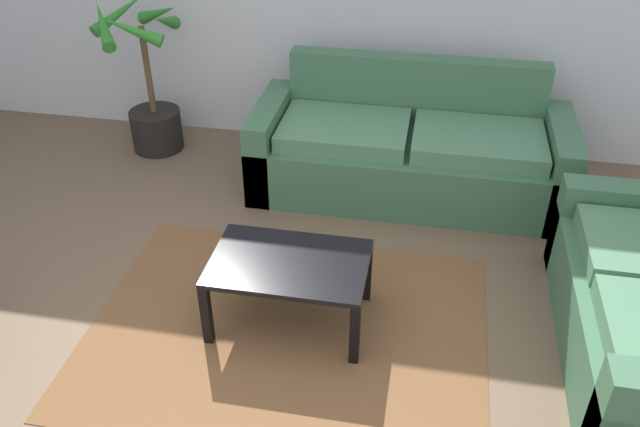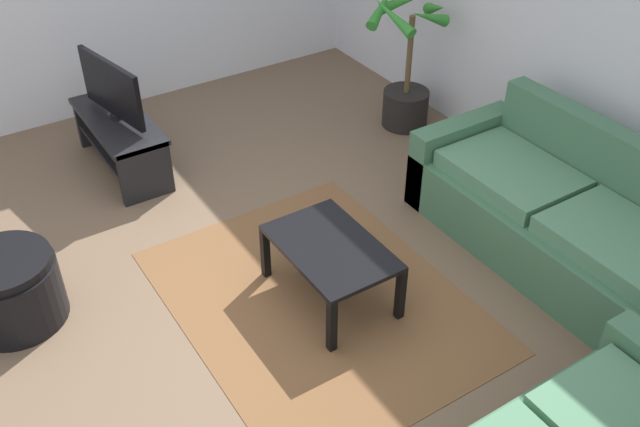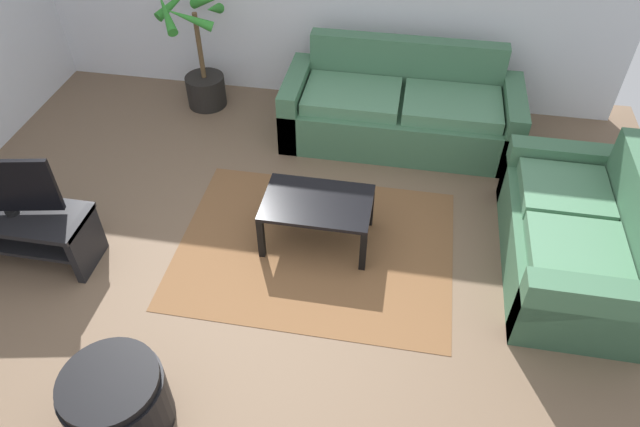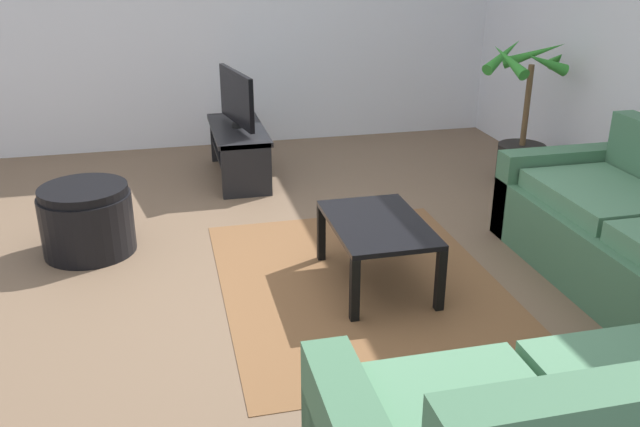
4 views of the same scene
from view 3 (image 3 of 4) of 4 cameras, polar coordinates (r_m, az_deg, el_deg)
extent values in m
plane|color=brown|center=(4.34, -6.22, -8.79)|extent=(6.60, 6.60, 0.00)
cube|color=#3F6B4C|center=(5.76, 7.84, 8.95)|extent=(2.24, 0.90, 0.42)
cube|color=#3F6B4C|center=(5.85, 8.55, 14.60)|extent=(1.88, 0.16, 0.48)
cube|color=#3F6B4C|center=(5.81, -2.38, 10.84)|extent=(0.18, 0.90, 0.62)
cube|color=#3F6B4C|center=(5.78, 18.22, 8.42)|extent=(0.18, 0.90, 0.62)
cube|color=#4F7F5D|center=(5.60, 3.19, 11.50)|extent=(0.90, 0.66, 0.12)
cube|color=#4F7F5D|center=(5.59, 12.93, 10.36)|extent=(0.90, 0.66, 0.12)
cube|color=#3F6B4C|center=(4.79, 23.21, -3.02)|extent=(0.90, 1.67, 0.42)
cube|color=#3F6B4C|center=(4.63, 29.09, 0.40)|extent=(0.16, 1.31, 0.48)
cube|color=#3F6B4C|center=(4.24, 24.84, -9.20)|extent=(0.90, 0.18, 0.62)
cube|color=#3F6B4C|center=(5.28, 22.51, 3.46)|extent=(0.90, 0.18, 0.62)
cube|color=#4F7F5D|center=(4.37, 24.07, -3.51)|extent=(0.66, 0.61, 0.12)
cube|color=#4F7F5D|center=(4.85, 23.03, 2.00)|extent=(0.66, 0.61, 0.12)
cube|color=black|center=(4.90, -27.99, -0.14)|extent=(1.10, 0.45, 0.04)
cube|color=black|center=(5.04, -27.14, -2.07)|extent=(1.02, 0.39, 0.03)
cube|color=black|center=(4.75, -22.09, -2.74)|extent=(0.06, 0.41, 0.46)
cube|color=teal|center=(4.74, -29.01, 2.57)|extent=(0.74, 0.15, 0.40)
cylinder|color=black|center=(4.87, -28.14, 0.20)|extent=(0.10, 0.10, 0.04)
cube|color=black|center=(4.48, -0.27, 1.07)|extent=(0.85, 0.56, 0.03)
cube|color=black|center=(4.52, -5.84, -2.44)|extent=(0.05, 0.05, 0.39)
cube|color=black|center=(4.41, 4.28, -3.73)|extent=(0.05, 0.05, 0.39)
cube|color=black|center=(4.87, -4.36, 1.76)|extent=(0.05, 0.05, 0.39)
cube|color=black|center=(4.77, 5.01, 0.65)|extent=(0.05, 0.05, 0.39)
cube|color=brown|center=(4.69, -0.47, -3.36)|extent=(2.20, 1.70, 0.01)
cylinder|color=black|center=(6.40, -11.18, 11.82)|extent=(0.41, 0.41, 0.33)
cylinder|color=brown|center=(6.16, -11.83, 15.88)|extent=(0.05, 0.05, 0.69)
cone|color=#2D822A|center=(5.94, -10.48, 19.25)|extent=(0.11, 0.41, 0.24)
cone|color=#2D822A|center=(6.13, -11.11, 19.94)|extent=(0.41, 0.24, 0.24)
cone|color=#2D822A|center=(6.20, -13.99, 19.76)|extent=(0.36, 0.50, 0.28)
cone|color=#2D822A|center=(5.96, -15.00, 18.64)|extent=(0.37, 0.50, 0.29)
cone|color=#2D822A|center=(5.79, -12.86, 18.30)|extent=(0.47, 0.16, 0.26)
cylinder|color=black|center=(3.83, -19.31, -17.30)|extent=(0.61, 0.61, 0.41)
cylinder|color=black|center=(3.64, -20.18, -15.41)|extent=(0.58, 0.58, 0.06)
camera|label=1|loc=(0.99, 10.27, -11.62)|focal=36.80mm
camera|label=2|loc=(2.65, 72.16, 11.25)|focal=40.25mm
camera|label=4|loc=(3.88, 58.10, 0.43)|focal=38.07mm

